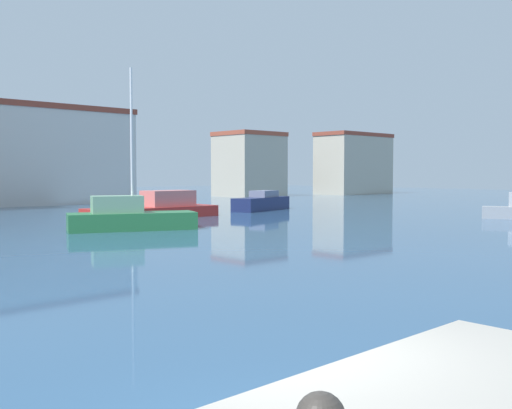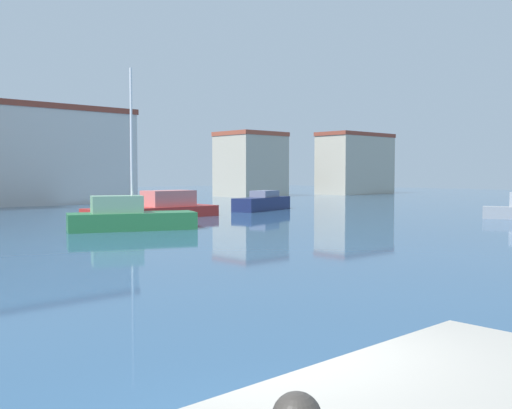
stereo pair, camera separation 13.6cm
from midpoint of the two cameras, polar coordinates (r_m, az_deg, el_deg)
water at (r=30.73m, az=-4.79°, el=-2.20°), size 160.00×160.00×0.00m
sailboat_green_center_channel at (r=29.75m, az=-12.22°, el=-1.18°), size 6.40×4.12×7.91m
motorboat_red_distant_east at (r=37.73m, az=-9.63°, el=-0.38°), size 8.57×2.68×1.70m
motorboat_navy_inner_mooring at (r=44.72m, az=0.47°, el=0.20°), size 6.21×3.36×1.48m
warehouse_block at (r=57.93m, az=-19.24°, el=4.47°), size 13.81×7.84×8.82m
harbor_office at (r=71.18m, az=-0.69°, el=3.88°), size 7.07×6.18×7.69m
waterfront_apartments at (r=81.00m, az=9.34°, el=3.90°), size 10.89×5.31×8.14m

